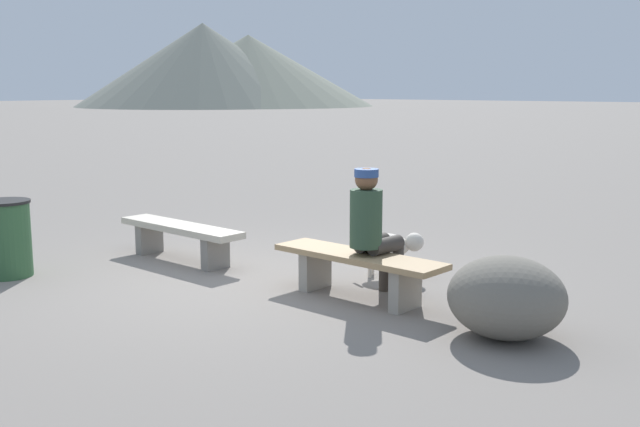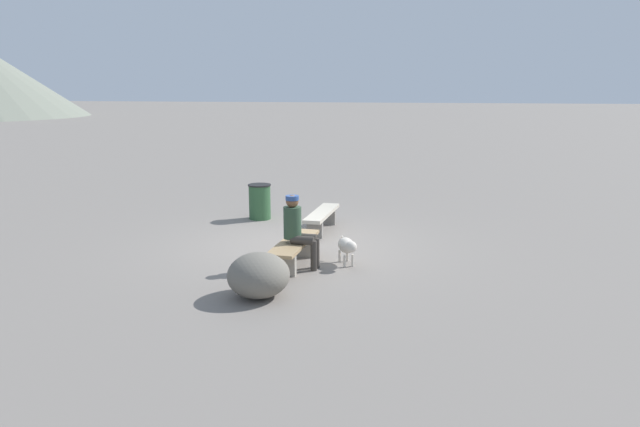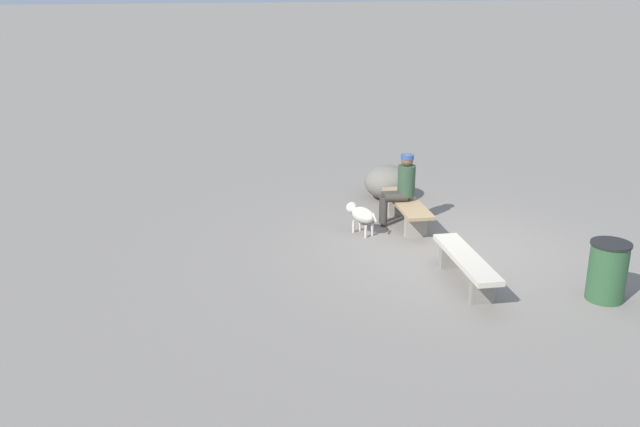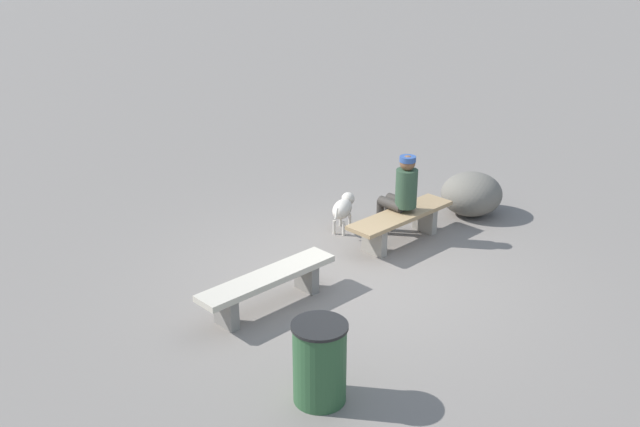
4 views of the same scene
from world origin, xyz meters
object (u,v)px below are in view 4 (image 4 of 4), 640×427
bench_right (401,221)px  dog (343,208)px  bench_left (268,283)px  boulder (472,194)px  trash_bin (320,362)px  seated_person (401,191)px

bench_right → dog: size_ratio=2.62×
bench_left → boulder: bearing=0.7°
bench_left → dog: dog is taller
bench_left → trash_bin: bearing=-115.1°
bench_right → boulder: 1.61m
boulder → seated_person: bearing=170.5°
bench_right → boulder: boulder is taller
trash_bin → bench_right: bearing=25.4°
seated_person → boulder: bearing=-5.2°
dog → boulder: size_ratio=0.72×
seated_person → boulder: 1.58m
boulder → trash_bin: bearing=-163.7°
bench_left → bench_right: size_ratio=1.03×
bench_right → seated_person: size_ratio=1.44×
trash_bin → boulder: (5.07, 1.48, -0.08)m
bench_left → boulder: 4.18m
seated_person → trash_bin: seated_person is taller
bench_left → bench_right: bearing=2.8°
bench_right → dog: bearing=106.6°
seated_person → bench_right: bearing=-134.3°
bench_right → boulder: size_ratio=1.89×
dog → boulder: (1.82, -1.07, -0.01)m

